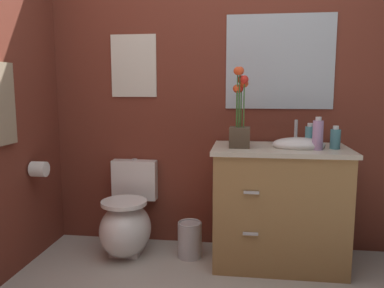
% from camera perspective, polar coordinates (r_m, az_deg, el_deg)
% --- Properties ---
extents(wall_back, '(4.30, 0.05, 2.50)m').
position_cam_1_polar(wall_back, '(3.07, 8.79, 7.96)').
color(wall_back, maroon).
rests_on(wall_back, ground_plane).
extents(toilet, '(0.38, 0.59, 0.69)m').
position_cam_1_polar(toilet, '(3.08, -9.44, -11.14)').
color(toilet, white).
rests_on(toilet, ground_plane).
extents(vanity_cabinet, '(0.94, 0.56, 1.03)m').
position_cam_1_polar(vanity_cabinet, '(2.88, 12.59, -8.59)').
color(vanity_cabinet, '#9E7242').
rests_on(vanity_cabinet, ground_plane).
extents(flower_vase, '(0.14, 0.14, 0.55)m').
position_cam_1_polar(flower_vase, '(2.71, 7.00, 3.59)').
color(flower_vase, '#4C3D2D').
rests_on(flower_vase, vanity_cabinet).
extents(soap_bottle, '(0.06, 0.06, 0.16)m').
position_cam_1_polar(soap_bottle, '(2.91, 16.78, 1.20)').
color(soap_bottle, teal).
rests_on(soap_bottle, vanity_cabinet).
extents(lotion_bottle, '(0.07, 0.07, 0.16)m').
position_cam_1_polar(lotion_bottle, '(2.81, 20.19, 0.76)').
color(lotion_bottle, teal).
rests_on(lotion_bottle, vanity_cabinet).
extents(hand_wash_bottle, '(0.07, 0.07, 0.22)m').
position_cam_1_polar(hand_wash_bottle, '(2.72, 17.88, 1.31)').
color(hand_wash_bottle, '#B28CBF').
rests_on(hand_wash_bottle, vanity_cabinet).
extents(trash_bin, '(0.18, 0.18, 0.27)m').
position_cam_1_polar(trash_bin, '(3.00, -0.33, -13.73)').
color(trash_bin, '#B7B7BC').
rests_on(trash_bin, ground_plane).
extents(wall_poster, '(0.36, 0.01, 0.48)m').
position_cam_1_polar(wall_poster, '(3.17, -8.51, 11.20)').
color(wall_poster, silver).
extents(wall_mirror, '(0.80, 0.01, 0.70)m').
position_cam_1_polar(wall_mirror, '(3.06, 12.68, 11.60)').
color(wall_mirror, '#B2BCC6').
extents(hanging_towel, '(0.03, 0.28, 0.52)m').
position_cam_1_polar(hanging_towel, '(2.72, -26.24, 5.24)').
color(hanging_towel, gray).
extents(toilet_paper_roll, '(0.11, 0.11, 0.11)m').
position_cam_1_polar(toilet_paper_roll, '(3.02, -21.41, -3.43)').
color(toilet_paper_roll, white).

